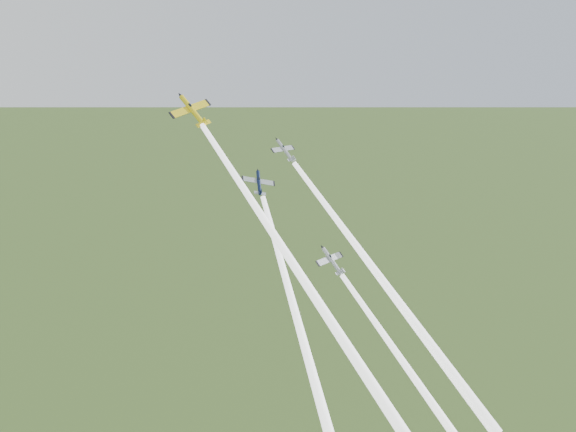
{
  "coord_description": "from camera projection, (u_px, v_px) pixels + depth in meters",
  "views": [
    {
      "loc": [
        -78.61,
        -103.14,
        127.44
      ],
      "look_at": [
        0.0,
        -6.0,
        92.0
      ],
      "focal_mm": 45.0,
      "sensor_mm": 36.0,
      "label": 1
    }
  ],
  "objects": [
    {
      "name": "plane_yellow",
      "position": [
        193.0,
        111.0,
        123.31
      ],
      "size": [
        10.3,
        8.09,
        8.25
      ],
      "primitive_type": null,
      "rotation": [
        0.76,
        -0.18,
        0.14
      ],
      "color": "yellow"
    },
    {
      "name": "smoke_trail_yellow",
      "position": [
        325.0,
        313.0,
        111.3
      ],
      "size": [
        10.14,
        56.9,
        54.19
      ],
      "primitive_type": null,
      "rotation": [
        -0.81,
        0.0,
        0.14
      ],
      "color": "white"
    },
    {
      "name": "plane_navy",
      "position": [
        259.0,
        183.0,
        133.44
      ],
      "size": [
        8.69,
        6.97,
        6.68
      ],
      "primitive_type": null,
      "rotation": [
        0.76,
        0.24,
        -0.33
      ],
      "color": "#0B1633"
    },
    {
      "name": "smoke_trail_navy",
      "position": [
        312.0,
        373.0,
        116.03
      ],
      "size": [
        18.43,
        48.74,
        48.15
      ],
      "primitive_type": null,
      "rotation": [
        -0.81,
        0.0,
        -0.33
      ],
      "color": "white"
    },
    {
      "name": "plane_silver_right",
      "position": [
        285.0,
        150.0,
        139.72
      ],
      "size": [
        7.56,
        6.9,
        5.58
      ],
      "primitive_type": null,
      "rotation": [
        0.76,
        0.04,
        0.23
      ],
      "color": "#A4AAB1"
    },
    {
      "name": "smoke_trail_silver_right",
      "position": [
        390.0,
        291.0,
        131.49
      ],
      "size": [
        12.36,
        45.15,
        43.48
      ],
      "primitive_type": null,
      "rotation": [
        -0.81,
        0.0,
        0.23
      ],
      "color": "white"
    },
    {
      "name": "plane_silver_low",
      "position": [
        332.0,
        261.0,
        131.29
      ],
      "size": [
        8.25,
        7.26,
        5.84
      ],
      "primitive_type": null,
      "rotation": [
        0.76,
        0.0,
        0.18
      ],
      "color": "#A1A7AF"
    }
  ]
}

